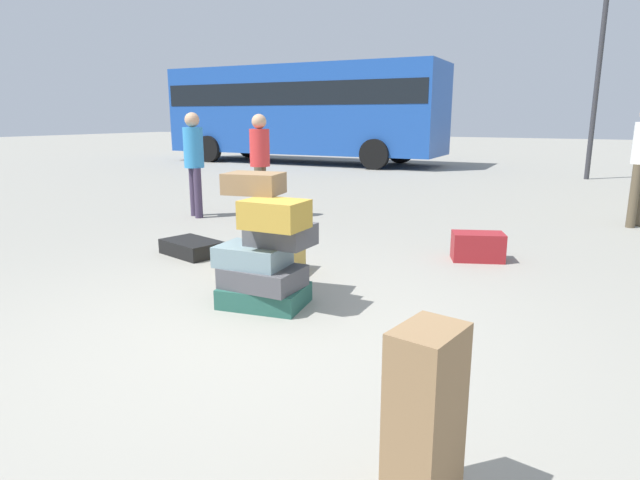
{
  "coord_description": "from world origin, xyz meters",
  "views": [
    {
      "loc": [
        2.06,
        -2.94,
        1.52
      ],
      "look_at": [
        -0.32,
        1.53,
        0.35
      ],
      "focal_mm": 29.92,
      "sensor_mm": 36.0,
      "label": 1
    }
  ],
  "objects": [
    {
      "name": "ground_plane",
      "position": [
        0.0,
        0.0,
        0.0
      ],
      "size": [
        80.0,
        80.0,
        0.0
      ],
      "primitive_type": "plane",
      "color": "gray"
    },
    {
      "name": "suitcase_tower",
      "position": [
        -0.31,
        0.55,
        0.45
      ],
      "size": [
        0.84,
        0.64,
        1.08
      ],
      "color": "#26594C",
      "rests_on": "ground"
    },
    {
      "name": "suitcase_black_right_side",
      "position": [
        -1.97,
        1.55,
        0.08
      ],
      "size": [
        0.77,
        0.59,
        0.16
      ],
      "primitive_type": "cube",
      "rotation": [
        0.0,
        0.0,
        -0.25
      ],
      "color": "black",
      "rests_on": "ground"
    },
    {
      "name": "suitcase_tan_left_side",
      "position": [
        -0.86,
        1.41,
        0.14
      ],
      "size": [
        0.77,
        0.55,
        0.28
      ],
      "primitive_type": "cube",
      "rotation": [
        0.0,
        0.0,
        0.2
      ],
      "color": "#B28C33",
      "rests_on": "ground"
    },
    {
      "name": "suitcase_brown_foreground_far",
      "position": [
        1.56,
        -1.14,
        0.38
      ],
      "size": [
        0.26,
        0.34,
        0.77
      ],
      "primitive_type": "cube",
      "rotation": [
        0.0,
        0.0,
        -0.18
      ],
      "color": "olive",
      "rests_on": "ground"
    },
    {
      "name": "suitcase_maroon_foreground_near",
      "position": [
        0.94,
        2.82,
        0.15
      ],
      "size": [
        0.62,
        0.49,
        0.31
      ],
      "primitive_type": "cube",
      "rotation": [
        0.0,
        0.0,
        0.38
      ],
      "color": "maroon",
      "rests_on": "ground"
    },
    {
      "name": "person_bearded_onlooker",
      "position": [
        -2.56,
        3.81,
        0.94
      ],
      "size": [
        0.3,
        0.33,
        1.57
      ],
      "rotation": [
        0.0,
        0.0,
        -1.26
      ],
      "color": "brown",
      "rests_on": "ground"
    },
    {
      "name": "person_passerby_in_red",
      "position": [
        -3.51,
        3.41,
        0.95
      ],
      "size": [
        0.31,
        0.3,
        1.59
      ],
      "rotation": [
        0.0,
        0.0,
        -0.54
      ],
      "color": "#3F334C",
      "rests_on": "ground"
    },
    {
      "name": "parked_bus",
      "position": [
        -7.08,
        13.04,
        1.83
      ],
      "size": [
        9.44,
        2.95,
        3.15
      ],
      "rotation": [
        0.0,
        0.0,
        0.03
      ],
      "color": "#1E4CA5",
      "rests_on": "ground"
    },
    {
      "name": "lamp_post",
      "position": [
        1.69,
        12.06,
        4.15
      ],
      "size": [
        0.36,
        0.36,
        6.41
      ],
      "color": "#333338",
      "rests_on": "ground"
    }
  ]
}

